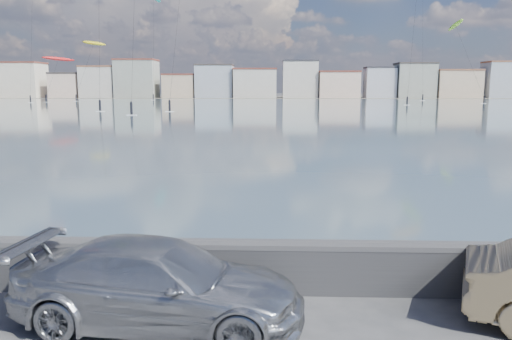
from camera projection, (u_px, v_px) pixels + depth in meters
The scene contains 8 objects.
bay_water at pixel (267, 108), 97.30m from camera, with size 500.00×177.00×0.00m, color #3D5161.
far_shore_strip at pixel (271, 97), 204.26m from camera, with size 500.00×60.00×0.00m, color #4C473D.
seawall at pixel (202, 263), 9.66m from camera, with size 400.00×0.36×1.08m.
far_buildings at pixel (275, 82), 189.43m from camera, with size 240.79×13.26×14.60m.
car_silver at pixel (159, 284), 8.31m from camera, with size 1.98×4.87×1.41m, color #A7A9AF.
kitesurfer_0 at pixel (456, 26), 133.15m from camera, with size 5.82×17.44×22.19m.
kitesurfer_4 at pixel (94, 44), 145.96m from camera, with size 9.59×9.79×18.06m.
kitesurfer_8 at pixel (58, 59), 146.77m from camera, with size 8.79×19.82×13.06m.
Camera 1 is at (1.39, -6.49, 3.94)m, focal length 35.00 mm.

